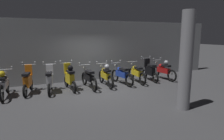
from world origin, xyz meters
The scene contains 13 objects.
ground_plane centered at (0.00, 0.00, 0.00)m, with size 80.00×80.00×0.00m, color #424244.
back_wall centered at (0.00, 2.09, 1.60)m, with size 16.00×0.30×3.20m, color gray.
motorbike_slot_0 centered at (-3.88, 0.43, 0.53)m, with size 0.59×1.95×1.15m.
motorbike_slot_1 centered at (-3.01, 0.61, 0.53)m, with size 0.59×1.67×1.29m.
motorbike_slot_2 centered at (-2.15, 0.37, 0.53)m, with size 0.58×1.67×1.29m.
motorbike_slot_3 centered at (-1.30, 0.43, 0.57)m, with size 0.59×1.68×1.29m.
motorbike_slot_4 centered at (-0.43, 0.38, 0.49)m, with size 0.59×1.95×1.15m.
motorbike_slot_5 centered at (0.43, 0.45, 0.53)m, with size 0.59×1.95×1.15m.
motorbike_slot_6 centered at (1.29, 0.46, 0.49)m, with size 0.59×1.94×1.15m.
motorbike_slot_7 centered at (2.16, 0.48, 0.49)m, with size 0.56×1.95×1.03m.
motorbike_slot_8 centered at (3.02, 0.57, 0.53)m, with size 0.59×1.68×1.29m.
motorbike_slot_9 centered at (3.88, 0.51, 0.53)m, with size 0.59×1.95×1.15m.
support_pillar centered at (1.76, -3.31, 1.60)m, with size 0.42×0.42×3.20m, color gray.
Camera 1 is at (-2.80, -8.03, 2.43)m, focal length 30.88 mm.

